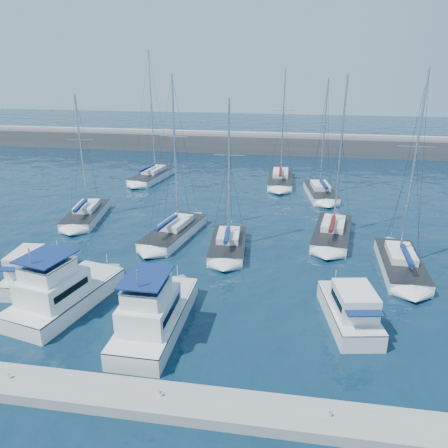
# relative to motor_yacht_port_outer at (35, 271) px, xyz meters

# --- Properties ---
(ground) EXTENTS (220.00, 220.00, 0.00)m
(ground) POSITION_rel_motor_yacht_port_outer_xyz_m (12.97, 0.39, -0.94)
(ground) COLOR black
(ground) RESTS_ON ground
(breakwater) EXTENTS (160.00, 6.00, 4.45)m
(breakwater) POSITION_rel_motor_yacht_port_outer_xyz_m (12.97, 52.39, 0.11)
(breakwater) COLOR #424244
(breakwater) RESTS_ON ground
(dock) EXTENTS (40.00, 2.20, 0.60)m
(dock) POSITION_rel_motor_yacht_port_outer_xyz_m (12.97, -10.61, -0.64)
(dock) COLOR gray
(dock) RESTS_ON ground
(dock_cleat_near_port) EXTENTS (0.16, 0.16, 0.25)m
(dock_cleat_near_port) POSITION_rel_motor_yacht_port_outer_xyz_m (4.97, -10.61, -0.22)
(dock_cleat_near_port) COLOR silver
(dock_cleat_near_port) RESTS_ON dock
(dock_cleat_centre) EXTENTS (0.16, 0.16, 0.25)m
(dock_cleat_centre) POSITION_rel_motor_yacht_port_outer_xyz_m (12.97, -10.61, -0.22)
(dock_cleat_centre) COLOR silver
(dock_cleat_centre) RESTS_ON dock
(dock_cleat_near_stbd) EXTENTS (0.16, 0.16, 0.25)m
(dock_cleat_near_stbd) POSITION_rel_motor_yacht_port_outer_xyz_m (20.97, -10.61, -0.22)
(dock_cleat_near_stbd) COLOR silver
(dock_cleat_near_stbd) RESTS_ON dock
(motor_yacht_port_outer) EXTENTS (3.24, 6.72, 3.20)m
(motor_yacht_port_outer) POSITION_rel_motor_yacht_port_outer_xyz_m (0.00, 0.00, 0.00)
(motor_yacht_port_outer) COLOR silver
(motor_yacht_port_outer) RESTS_ON ground
(motor_yacht_port_inner) EXTENTS (5.48, 9.11, 4.69)m
(motor_yacht_port_inner) POSITION_rel_motor_yacht_port_outer_xyz_m (3.79, -3.06, 0.19)
(motor_yacht_port_inner) COLOR silver
(motor_yacht_port_inner) RESTS_ON ground
(motor_yacht_stbd_inner) EXTENTS (3.37, 9.09, 4.69)m
(motor_yacht_stbd_inner) POSITION_rel_motor_yacht_port_outer_xyz_m (10.74, -4.63, 0.19)
(motor_yacht_stbd_inner) COLOR silver
(motor_yacht_stbd_inner) RESTS_ON ground
(motor_yacht_stbd_outer) EXTENTS (3.76, 6.92, 3.20)m
(motor_yacht_stbd_outer) POSITION_rel_motor_yacht_port_outer_xyz_m (22.76, -1.90, 0.00)
(motor_yacht_stbd_outer) COLOR silver
(motor_yacht_stbd_outer) RESTS_ON ground
(sailboat_mid_a) EXTENTS (4.26, 8.49, 13.04)m
(sailboat_mid_a) POSITION_rel_motor_yacht_port_outer_xyz_m (-2.61, 13.77, -0.44)
(sailboat_mid_a) COLOR silver
(sailboat_mid_a) RESTS_ON ground
(sailboat_mid_b) EXTENTS (4.66, 9.30, 15.03)m
(sailboat_mid_b) POSITION_rel_motor_yacht_port_outer_xyz_m (7.87, 10.47, -0.42)
(sailboat_mid_b) COLOR silver
(sailboat_mid_b) RESTS_ON ground
(sailboat_mid_c) EXTENTS (3.48, 7.41, 13.32)m
(sailboat_mid_c) POSITION_rel_motor_yacht_port_outer_xyz_m (13.39, 8.19, -0.43)
(sailboat_mid_c) COLOR silver
(sailboat_mid_c) RESTS_ON ground
(sailboat_mid_d) EXTENTS (4.46, 9.20, 15.06)m
(sailboat_mid_d) POSITION_rel_motor_yacht_port_outer_xyz_m (22.67, 12.61, -0.43)
(sailboat_mid_d) COLOR silver
(sailboat_mid_d) RESTS_ON ground
(sailboat_mid_e) EXTENTS (3.31, 8.66, 15.68)m
(sailboat_mid_e) POSITION_rel_motor_yacht_port_outer_xyz_m (27.62, 6.63, -0.41)
(sailboat_mid_e) COLOR silver
(sailboat_mid_e) RESTS_ON ground
(sailboat_back_a) EXTENTS (4.44, 9.46, 17.32)m
(sailboat_back_a) POSITION_rel_motor_yacht_port_outer_xyz_m (-0.71, 30.45, -0.40)
(sailboat_back_a) COLOR silver
(sailboat_back_a) RESTS_ON ground
(sailboat_back_b) EXTENTS (3.37, 9.82, 15.23)m
(sailboat_back_b) POSITION_rel_motor_yacht_port_outer_xyz_m (17.04, 31.52, -0.43)
(sailboat_back_b) COLOR silver
(sailboat_back_b) RESTS_ON ground
(sailboat_back_c) EXTENTS (4.18, 8.34, 14.20)m
(sailboat_back_c) POSITION_rel_motor_yacht_port_outer_xyz_m (22.17, 25.94, -0.43)
(sailboat_back_c) COLOR silver
(sailboat_back_c) RESTS_ON ground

